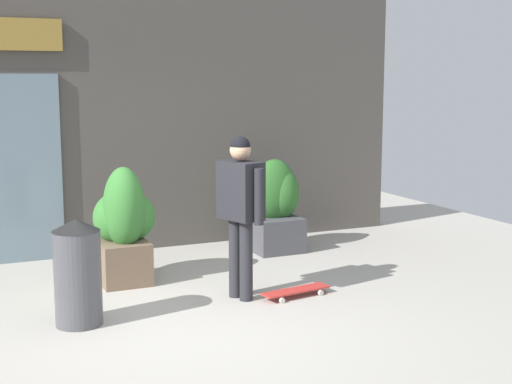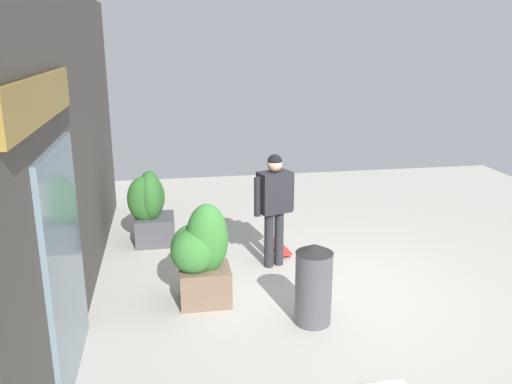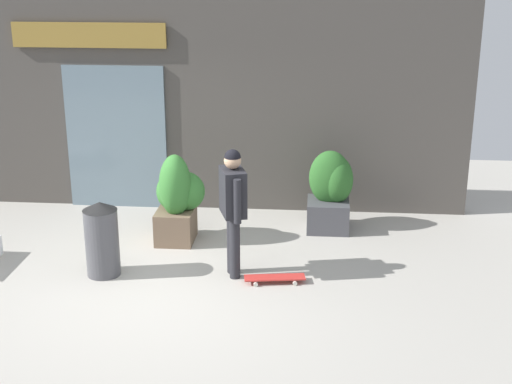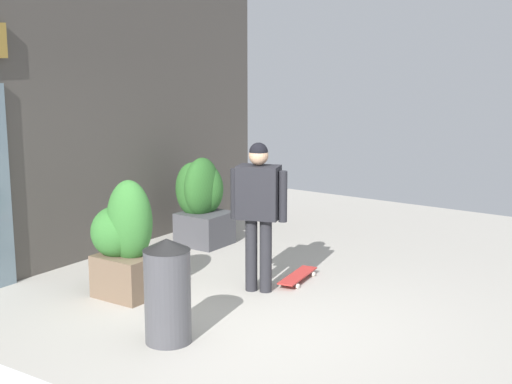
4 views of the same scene
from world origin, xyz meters
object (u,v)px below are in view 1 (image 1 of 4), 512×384
(skateboarder, at_px, (241,201))
(trash_bin, at_px, (78,272))
(planter_box_left, at_px, (274,202))
(skateboard, at_px, (296,291))
(planter_box_right, at_px, (124,224))

(skateboarder, height_order, trash_bin, skateboarder)
(planter_box_left, distance_m, trash_bin, 3.35)
(trash_bin, bearing_deg, skateboarder, 4.26)
(skateboard, distance_m, trash_bin, 2.17)
(skateboarder, relative_size, planter_box_right, 1.29)
(skateboarder, bearing_deg, planter_box_right, 111.12)
(planter_box_right, height_order, trash_bin, planter_box_right)
(skateboard, height_order, planter_box_left, planter_box_left)
(skateboarder, distance_m, skateboard, 1.07)
(skateboard, relative_size, planter_box_left, 0.65)
(planter_box_right, distance_m, trash_bin, 1.41)
(planter_box_left, xyz_separation_m, trash_bin, (-2.80, -1.84, -0.14))
(trash_bin, bearing_deg, planter_box_left, 33.34)
(planter_box_left, bearing_deg, skateboard, -109.47)
(skateboard, height_order, planter_box_right, planter_box_right)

